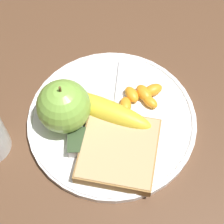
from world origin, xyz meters
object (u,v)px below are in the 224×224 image
banana (99,109)px  apple (64,107)px  fork (117,114)px  jam_packet (79,142)px  plate (112,120)px  bread_slice (119,150)px

banana → apple: bearing=99.0°
fork → jam_packet: jam_packet is taller
jam_packet → fork: bearing=-48.2°
plate → banana: bearing=69.0°
jam_packet → apple: bearing=25.4°
jam_packet → plate: bearing=-47.8°
bread_slice → banana: bearing=21.4°
plate → fork: size_ratio=1.49×
bread_slice → jam_packet: 0.06m
fork → jam_packet: (-0.05, 0.06, 0.01)m
plate → banana: size_ratio=1.60×
apple → bread_slice: 0.11m
plate → jam_packet: (-0.05, 0.05, 0.01)m
bread_slice → apple: bearing=53.0°
plate → apple: size_ratio=2.96×
apple → bread_slice: bearing=-127.0°
banana → jam_packet: size_ratio=4.04×
apple → fork: size_ratio=0.50×
apple → fork: bearing=-84.9°
plate → apple: bearing=90.8°
fork → jam_packet: 0.08m
apple → banana: size_ratio=0.54×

